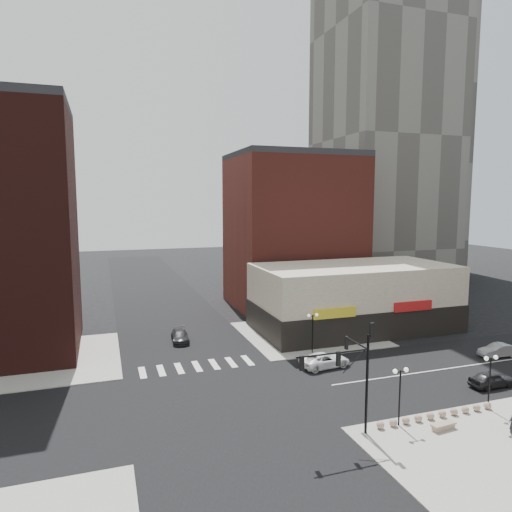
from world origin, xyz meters
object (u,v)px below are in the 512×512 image
traffic_signal (352,364)px  street_lamp_ne (313,323)px  silver_sedan (498,350)px  street_lamp_se_a (400,382)px  white_suv (325,360)px  stone_bench (443,426)px  dark_sedan_north (180,336)px  street_lamp_se_b (490,369)px  dark_sedan_east (491,379)px

traffic_signal → street_lamp_ne: size_ratio=1.87×
silver_sedan → street_lamp_se_a: bearing=-58.4°
white_suv → silver_sedan: size_ratio=1.23×
street_lamp_se_a → stone_bench: (2.57, -1.48, -2.94)m
silver_sedan → traffic_signal: bearing=-62.7°
traffic_signal → stone_bench: size_ratio=4.03×
street_lamp_ne → dark_sedan_north: bearing=145.4°
street_lamp_ne → dark_sedan_north: street_lamp_ne is taller
street_lamp_se_a → dark_sedan_north: bearing=114.9°
silver_sedan → dark_sedan_north: silver_sedan is taller
traffic_signal → white_suv: traffic_signal is taller
street_lamp_se_b → silver_sedan: 14.21m
street_lamp_se_b → stone_bench: street_lamp_se_b is taller
traffic_signal → street_lamp_se_a: 4.12m
street_lamp_se_a → stone_bench: bearing=-29.9°
dark_sedan_north → stone_bench: (13.94, -26.00, -0.29)m
white_suv → traffic_signal: bearing=153.8°
street_lamp_ne → street_lamp_se_a: bearing=-93.6°
street_lamp_ne → traffic_signal: bearing=-106.7°
street_lamp_se_a → street_lamp_ne: (1.00, 16.00, 0.00)m
dark_sedan_north → stone_bench: size_ratio=2.32×
street_lamp_se_a → silver_sedan: (18.57, 9.13, -2.63)m
white_suv → dark_sedan_north: white_suv is taller
traffic_signal → street_lamp_se_a: bearing=-2.6°
stone_bench → traffic_signal: bearing=160.0°
dark_sedan_east → silver_sedan: size_ratio=1.00×
stone_bench → white_suv: bearing=93.3°
stone_bench → street_lamp_se_a: bearing=144.6°
traffic_signal → dark_sedan_north: traffic_signal is taller
dark_sedan_east → dark_sedan_north: 31.34m
traffic_signal → silver_sedan: size_ratio=1.95×
traffic_signal → street_lamp_se_b: (11.76, -0.17, -1.67)m
street_lamp_se_a → white_suv: size_ratio=0.85×
dark_sedan_east → stone_bench: (-9.19, -4.85, -0.32)m
dark_sedan_north → dark_sedan_east: bearing=-38.4°
street_lamp_se_b → dark_sedan_east: 5.68m
street_lamp_se_a → traffic_signal: bearing=177.4°
dark_sedan_east → street_lamp_se_a: bearing=105.4°
street_lamp_ne → dark_sedan_east: street_lamp_ne is taller
street_lamp_se_b → dark_sedan_east: street_lamp_se_b is taller
street_lamp_se_a → white_suv: bearing=87.7°
white_suv → stone_bench: (2.09, -13.64, -0.33)m
dark_sedan_east → stone_bench: 10.39m
street_lamp_se_a → stone_bench: 4.18m
dark_sedan_east → silver_sedan: (6.80, 5.77, -0.02)m
street_lamp_ne → white_suv: (-0.52, -3.84, -2.61)m
street_lamp_se_a → street_lamp_ne: bearing=86.4°
street_lamp_ne → stone_bench: (1.57, -17.48, -2.94)m
traffic_signal → stone_bench: 8.01m
white_suv → dark_sedan_north: (-11.84, 12.37, -0.03)m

